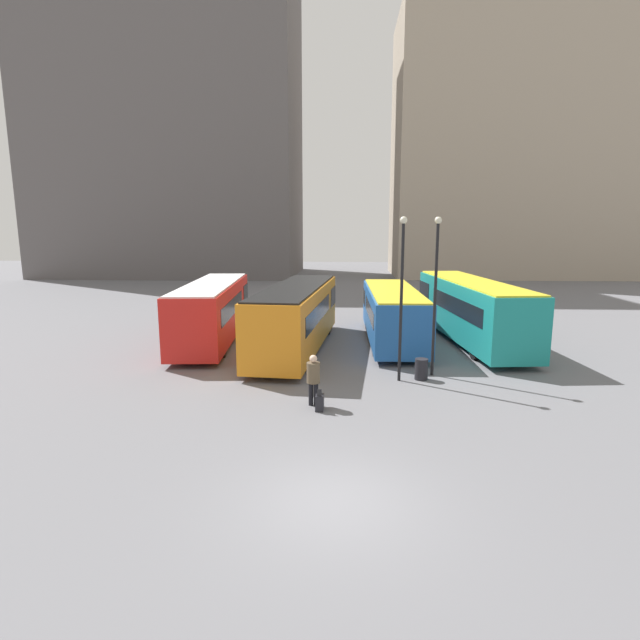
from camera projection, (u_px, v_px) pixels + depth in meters
The scene contains 12 objects.
ground_plane at pixel (335, 501), 11.07m from camera, with size 160.00×160.00×0.00m, color slate.
building_block_left at pixel (171, 111), 62.73m from camera, with size 31.62×17.45×41.06m.
building_block_right at pixel (519, 149), 61.38m from camera, with size 30.30×14.05×31.24m.
bus_0 at pixel (213, 309), 26.53m from camera, with size 3.33×11.26×3.15m.
bus_1 at pixel (297, 315), 24.85m from camera, with size 3.60×11.92×3.19m.
bus_2 at pixel (392, 313), 26.58m from camera, with size 2.76×10.47×2.81m.
bus_3 at pixel (470, 308), 26.63m from camera, with size 3.72×12.55×3.26m.
traveler at pixel (313, 376), 16.89m from camera, with size 0.47×0.47×1.77m.
suitcase at pixel (320, 402), 16.57m from camera, with size 0.28×0.43×0.77m.
lamp_post_0 at pixel (436, 285), 19.91m from camera, with size 0.28×0.28×6.42m.
lamp_post_1 at pixel (402, 288), 19.18m from camera, with size 0.28×0.28×6.41m.
trash_bin at pixel (421, 369), 19.93m from camera, with size 0.52×0.52×0.85m.
Camera 1 is at (0.20, -10.15, 5.98)m, focal length 28.00 mm.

